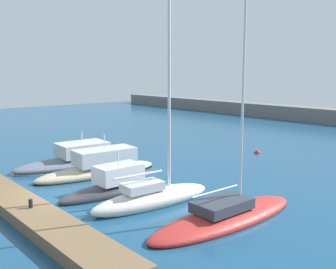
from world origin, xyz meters
TOP-DOWN VIEW (x-y plane):
  - ground_plane at (0.00, 0.00)m, footprint 120.00×120.00m
  - dock_pier at (0.00, -2.13)m, footprint 19.85×2.10m
  - motorboat_slate_nearest at (-7.71, 5.40)m, footprint 3.80×10.73m
  - motorboat_sand_second at (-4.16, 5.03)m, footprint 3.10×9.43m
  - motorboat_charcoal_third at (0.18, 3.48)m, footprint 1.98×7.20m
  - sailboat_ivory_fourth at (3.43, 3.82)m, footprint 2.38×7.68m
  - sailboat_red_fifth at (7.65, 5.09)m, footprint 2.79×9.71m
  - mooring_buoy_red at (-1.36, 19.64)m, footprint 0.55×0.55m
  - dock_bollard at (1.15, -2.13)m, footprint 0.20×0.20m

SIDE VIEW (x-z plane):
  - ground_plane at x=0.00m, z-range 0.00..0.00m
  - mooring_buoy_red at x=-1.36m, z-range -0.28..0.28m
  - sailboat_red_fifth at x=7.65m, z-range -9.81..10.39m
  - dock_pier at x=0.00m, z-range 0.00..0.58m
  - motorboat_charcoal_third at x=0.18m, z-range -1.02..1.85m
  - motorboat_slate_nearest at x=-7.71m, z-range -0.99..1.90m
  - motorboat_sand_second at x=-4.16m, z-range -1.11..2.12m
  - sailboat_ivory_fourth at x=3.43m, z-range -6.99..8.03m
  - dock_bollard at x=1.15m, z-range 0.58..1.02m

